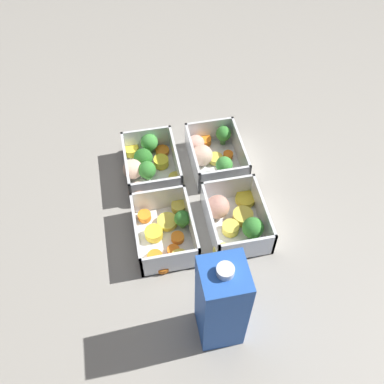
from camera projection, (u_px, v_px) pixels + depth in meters
The scene contains 6 objects.
ground_plane at pixel (192, 198), 0.89m from camera, with size 4.00×4.00×0.00m, color gray.
container_near_left at pixel (147, 166), 0.92m from camera, with size 0.17×0.13×0.06m.
container_near_right at pixel (166, 232), 0.82m from camera, with size 0.16×0.11×0.06m.
container_far_left at pixel (213, 154), 0.94m from camera, with size 0.15×0.11×0.06m.
container_far_right at pixel (234, 219), 0.84m from camera, with size 0.15×0.12×0.06m.
juice_carton at pixel (221, 303), 0.66m from camera, with size 0.07×0.07×0.20m.
Camera 1 is at (0.53, -0.11, 0.71)m, focal length 42.00 mm.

